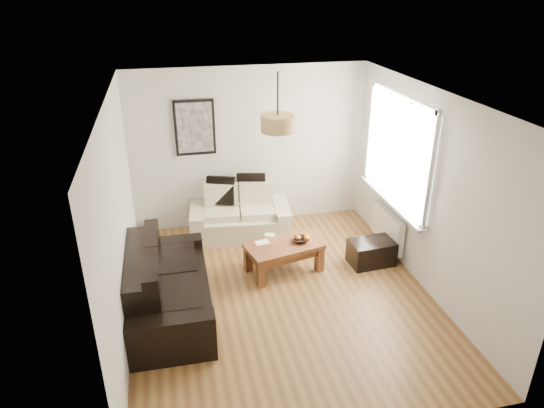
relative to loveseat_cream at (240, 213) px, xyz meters
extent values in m
plane|color=brown|center=(0.26, -1.78, -0.39)|extent=(4.50, 4.50, 0.00)
cube|color=white|center=(2.08, -0.98, -0.01)|extent=(0.10, 0.90, 0.52)
cylinder|color=tan|center=(0.26, -1.48, 1.84)|extent=(0.40, 0.40, 0.20)
cube|color=black|center=(1.71, -1.29, -0.21)|extent=(0.65, 0.45, 0.36)
cube|color=black|center=(-0.26, 0.19, 0.33)|extent=(0.47, 0.29, 0.45)
cube|color=black|center=(0.23, 0.19, 0.34)|extent=(0.48, 0.24, 0.46)
imported|color=black|center=(0.68, -1.18, 0.06)|extent=(0.24, 0.24, 0.06)
sphere|color=orange|center=(0.76, -1.17, 0.08)|extent=(0.10, 0.10, 0.08)
sphere|color=orange|center=(0.78, -1.12, 0.08)|extent=(0.07, 0.07, 0.07)
sphere|color=#FFA015|center=(0.65, -1.12, 0.08)|extent=(0.08, 0.08, 0.07)
cube|color=white|center=(0.15, -1.09, 0.04)|extent=(0.21, 0.16, 0.01)
camera|label=1|loc=(-1.03, -6.91, 3.38)|focal=32.14mm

